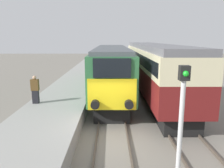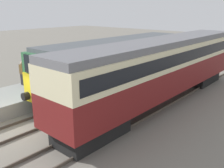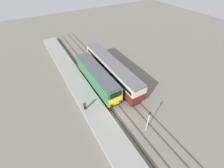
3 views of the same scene
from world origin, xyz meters
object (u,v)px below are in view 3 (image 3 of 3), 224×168
at_px(signal_post, 148,120).
at_px(passenger_carriage, 112,69).
at_px(locomotive, 97,77).
at_px(person_on_platform, 85,106).

bearing_deg(signal_post, passenger_carriage, 82.31).
relative_size(locomotive, person_on_platform, 8.21).
bearing_deg(locomotive, signal_post, -82.03).
bearing_deg(person_on_platform, signal_post, -49.73).
height_order(locomotive, signal_post, signal_post).
relative_size(passenger_carriage, signal_post, 4.32).
relative_size(locomotive, signal_post, 3.43).
bearing_deg(locomotive, passenger_carriage, 7.42).
height_order(passenger_carriage, signal_post, passenger_carriage).
distance_m(passenger_carriage, person_on_platform, 9.53).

